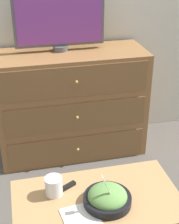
{
  "coord_description": "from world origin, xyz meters",
  "views": [
    {
      "loc": [
        -0.28,
        -2.57,
        1.59
      ],
      "look_at": [
        0.08,
        -1.04,
        0.76
      ],
      "focal_mm": 55.0,
      "sensor_mm": 36.0,
      "label": 1
    }
  ],
  "objects": [
    {
      "name": "coffee_table",
      "position": [
        0.06,
        -1.32,
        0.35
      ],
      "size": [
        0.83,
        0.48,
        0.42
      ],
      "color": "tan",
      "rests_on": "ground_plane"
    },
    {
      "name": "takeout_bowl",
      "position": [
        0.09,
        -1.36,
        0.45
      ],
      "size": [
        0.23,
        0.23,
        0.19
      ],
      "color": "black",
      "rests_on": "coffee_table"
    },
    {
      "name": "ground_plane",
      "position": [
        0.0,
        0.0,
        0.0
      ],
      "size": [
        12.0,
        12.0,
        0.0
      ],
      "primitive_type": "plane",
      "color": "#56514C"
    },
    {
      "name": "tv",
      "position": [
        0.07,
        -0.18,
        1.06
      ],
      "size": [
        0.64,
        0.11,
        0.44
      ],
      "color": "#515156",
      "rests_on": "dresser"
    },
    {
      "name": "napkin",
      "position": [
        -0.05,
        -1.42,
        0.42
      ],
      "size": [
        0.18,
        0.18,
        0.0
      ],
      "color": "white",
      "rests_on": "coffee_table"
    },
    {
      "name": "dresser",
      "position": [
        0.13,
        -0.25,
        0.41
      ],
      "size": [
        1.11,
        0.45,
        0.83
      ],
      "color": "olive",
      "rests_on": "ground_plane"
    },
    {
      "name": "drink_cup",
      "position": [
        -0.15,
        -1.23,
        0.46
      ],
      "size": [
        0.09,
        0.09,
        0.1
      ],
      "color": "beige",
      "rests_on": "coffee_table"
    },
    {
      "name": "remote_control",
      "position": [
        -0.1,
        -1.22,
        0.43
      ],
      "size": [
        0.14,
        0.09,
        0.02
      ],
      "color": "black",
      "rests_on": "coffee_table"
    }
  ]
}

